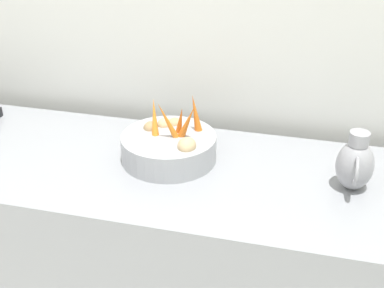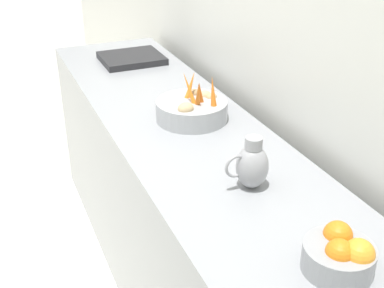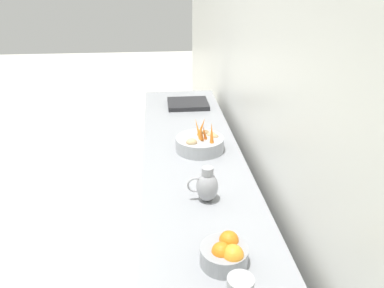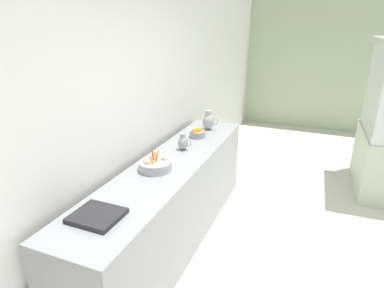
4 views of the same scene
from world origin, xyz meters
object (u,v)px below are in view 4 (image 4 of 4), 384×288
(metal_pitcher_tall, at_px, (208,121))
(vegetable_colander, at_px, (155,165))
(orange_bowl, at_px, (197,133))
(metal_pitcher_short, at_px, (183,143))

(metal_pitcher_tall, bearing_deg, vegetable_colander, -91.88)
(vegetable_colander, xyz_separation_m, metal_pitcher_tall, (0.04, 1.37, 0.06))
(metal_pitcher_tall, bearing_deg, orange_bowl, -94.35)
(orange_bowl, distance_m, metal_pitcher_short, 0.46)
(vegetable_colander, bearing_deg, orange_bowl, 88.93)
(vegetable_colander, xyz_separation_m, metal_pitcher_short, (0.03, 0.57, 0.03))
(vegetable_colander, distance_m, metal_pitcher_tall, 1.37)
(metal_pitcher_short, bearing_deg, orange_bowl, 91.75)
(vegetable_colander, distance_m, orange_bowl, 1.03)
(vegetable_colander, distance_m, metal_pitcher_short, 0.58)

